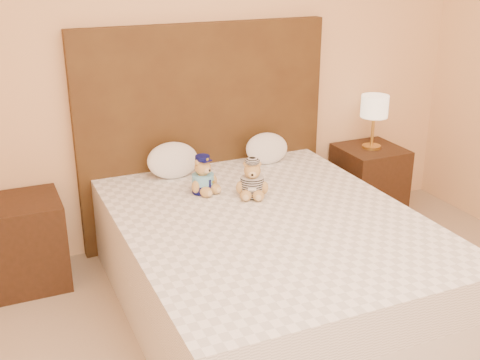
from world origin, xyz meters
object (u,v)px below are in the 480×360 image
(bed, at_px, (268,261))
(teddy_prisoner, at_px, (252,179))
(lamp, at_px, (374,109))
(pillow_left, at_px, (173,159))
(nightstand_left, at_px, (26,243))
(teddy_police, at_px, (203,174))
(pillow_right, at_px, (267,147))
(nightstand_right, at_px, (368,182))

(bed, xyz_separation_m, teddy_prisoner, (0.04, 0.31, 0.39))
(lamp, distance_m, pillow_left, 1.55)
(nightstand_left, distance_m, pillow_left, 1.04)
(nightstand_left, distance_m, teddy_police, 1.16)
(nightstand_left, bearing_deg, teddy_police, -16.60)
(nightstand_left, xyz_separation_m, lamp, (2.50, 0.00, 0.57))
(teddy_police, bearing_deg, bed, -89.08)
(lamp, relative_size, pillow_right, 1.27)
(nightstand_left, relative_size, teddy_prisoner, 2.41)
(nightstand_right, distance_m, pillow_right, 0.94)
(teddy_police, bearing_deg, pillow_left, 81.14)
(lamp, xyz_separation_m, teddy_prisoner, (-1.21, -0.49, -0.18))
(bed, height_order, pillow_left, pillow_left)
(nightstand_left, relative_size, teddy_police, 2.35)
(teddy_police, distance_m, pillow_right, 0.69)
(bed, height_order, lamp, lamp)
(lamp, relative_size, teddy_police, 1.71)
(bed, distance_m, lamp, 1.59)
(nightstand_right, relative_size, lamp, 1.38)
(nightstand_right, height_order, pillow_left, pillow_left)
(bed, xyz_separation_m, pillow_left, (-0.29, 0.83, 0.40))
(bed, bearing_deg, pillow_left, 109.18)
(lamp, height_order, teddy_police, lamp)
(bed, relative_size, nightstand_right, 3.64)
(nightstand_left, bearing_deg, pillow_left, 1.79)
(bed, distance_m, nightstand_left, 1.48)
(pillow_right, bearing_deg, bed, -115.26)
(lamp, distance_m, teddy_police, 1.50)
(pillow_right, bearing_deg, teddy_prisoner, -124.21)
(bed, height_order, nightstand_right, same)
(lamp, xyz_separation_m, teddy_police, (-1.46, -0.31, -0.18))
(lamp, bearing_deg, nightstand_right, 0.00)
(bed, xyz_separation_m, nightstand_left, (-1.25, 0.80, -0.00))
(nightstand_left, distance_m, lamp, 2.56)
(lamp, distance_m, pillow_right, 0.88)
(bed, relative_size, teddy_prisoner, 8.75)
(teddy_prisoner, relative_size, pillow_left, 0.67)
(pillow_right, bearing_deg, lamp, -2.00)
(teddy_police, height_order, pillow_left, pillow_left)
(teddy_prisoner, distance_m, pillow_left, 0.61)
(nightstand_left, distance_m, teddy_prisoner, 1.43)
(pillow_right, bearing_deg, nightstand_right, -2.00)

